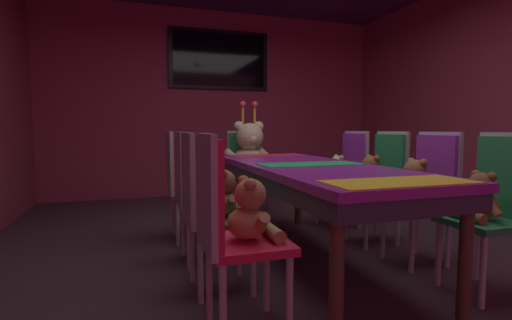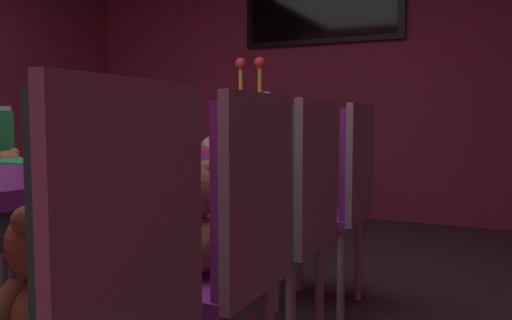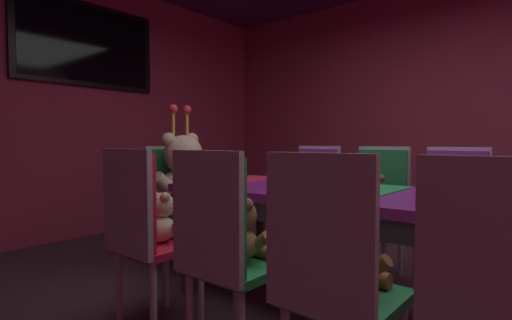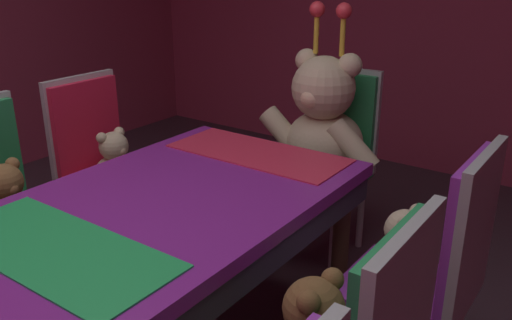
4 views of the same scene
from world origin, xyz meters
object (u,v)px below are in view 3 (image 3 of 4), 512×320
chair_right_2 (379,197)px  banquet_table (361,207)px  chair_right_1 (454,204)px  teddy_right_3 (305,194)px  teddy_left_0 (512,288)px  throne_chair (172,192)px  teddy_left_3 (163,220)px  wall_tv (88,45)px  chair_left_3 (140,222)px  chair_left_2 (219,238)px  king_teddy_bear (184,177)px  teddy_right_1 (449,206)px  chair_left_0 (504,302)px  teddy_left_2 (241,234)px  teddy_right_2 (371,199)px  chair_right_3 (314,191)px  chair_left_1 (329,264)px  teddy_left_1 (348,257)px

chair_right_2 → banquet_table: bearing=16.1°
chair_right_1 → teddy_right_3: size_ratio=3.28×
teddy_left_0 → chair_right_1: (1.57, 0.52, 0.00)m
throne_chair → teddy_left_0: bearing=-15.9°
teddy_left_3 → wall_tv: (0.74, 2.26, 1.47)m
banquet_table → chair_left_3: 1.22m
teddy_left_0 → chair_left_2: 1.08m
chair_left_2 → chair_right_2: (1.71, -0.02, 0.00)m
teddy_left_3 → teddy_right_3: (1.45, -0.01, -0.00)m
king_teddy_bear → chair_left_2: bearing=-34.0°
chair_right_1 → teddy_right_1: size_ratio=2.81×
banquet_table → chair_left_0: 1.18m
teddy_right_1 → teddy_right_3: 1.12m
chair_right_2 → teddy_right_3: (-0.13, 0.59, -0.02)m
chair_right_1 → wall_tv: wall_tv is taller
teddy_left_2 → king_teddy_bear: bearing=60.7°
chair_left_2 → wall_tv: 3.31m
teddy_right_2 → chair_right_3: bearing=-105.1°
teddy_left_0 → king_teddy_bear: (0.72, 2.35, 0.14)m
chair_left_1 → chair_left_2: bearing=88.8°
chair_right_2 → throne_chair: same height
teddy_left_1 → chair_right_2: size_ratio=0.33×
chair_right_2 → chair_left_3: bearing=-19.1°
chair_left_3 → teddy_right_3: chair_left_3 is taller
chair_left_0 → teddy_right_1: size_ratio=2.81×
chair_left_0 → chair_right_3: bearing=43.6°
teddy_left_2 → teddy_right_1: teddy_right_1 is taller
chair_left_0 → teddy_left_2: bearing=82.3°
teddy_left_2 → teddy_right_3: 1.54m
teddy_left_0 → chair_left_2: (-0.15, 1.07, 0.00)m
teddy_left_1 → chair_right_1: bearing=0.1°
teddy_left_3 → king_teddy_bear: king_teddy_bear is taller
chair_left_2 → teddy_right_3: size_ratio=3.28×
teddy_right_3 → chair_left_1: bearing=35.2°
chair_left_2 → teddy_left_2: bearing=0.0°
banquet_table → teddy_right_2: size_ratio=6.84×
chair_right_1 → teddy_right_2: size_ratio=2.88×
chair_left_2 → king_teddy_bear: (0.86, 1.28, 0.14)m
chair_right_2 → chair_right_3: 0.59m
throne_chair → wall_tv: (0.00, 1.39, 1.45)m
teddy_left_2 → teddy_left_3: teddy_left_2 is taller
king_teddy_bear → wall_tv: wall_tv is taller
teddy_right_2 → teddy_left_1: bearing=20.4°
teddy_left_3 → chair_right_3: chair_right_3 is taller
chair_left_2 → teddy_right_1: bearing=-19.3°
teddy_right_1 → wall_tv: size_ratio=0.23×
king_teddy_bear → chair_right_1: bearing=25.0°
teddy_right_1 → king_teddy_bear: king_teddy_bear is taller
chair_right_2 → chair_left_2: bearing=-0.7°
teddy_left_3 → teddy_right_1: teddy_right_1 is taller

